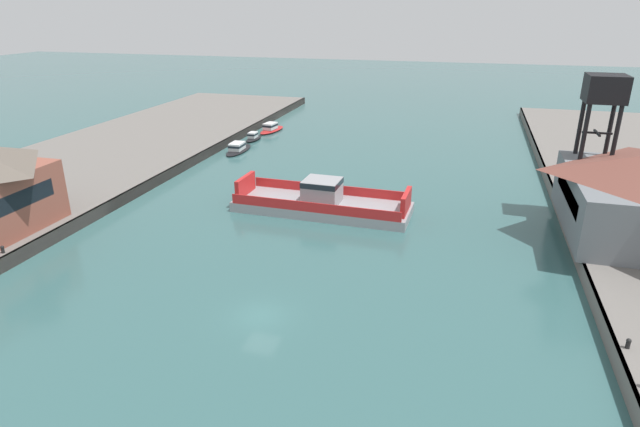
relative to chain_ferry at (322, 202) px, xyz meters
name	(u,v)px	position (x,y,z in m)	size (l,w,h in m)	color
ground_plane	(260,316)	(1.32, -22.32, -1.14)	(400.00, 400.00, 0.00)	#335B5B
quay_left	(38,184)	(-36.79, -2.32, -0.45)	(28.00, 140.00, 1.38)	slate
chain_ferry	(322,202)	(0.00, 0.00, 0.00)	(20.10, 7.22, 3.80)	#939399
moored_boat_near_left	(238,148)	(-20.07, 22.00, -0.56)	(2.94, 8.19, 1.52)	black
moored_boat_near_right	(253,137)	(-20.55, 29.74, -0.59)	(1.91, 5.18, 1.49)	black
moored_boat_mid_left	(271,128)	(-20.00, 36.97, -0.50)	(3.54, 7.90, 1.71)	red
crane_tower	(603,102)	(28.04, 5.71, 11.60)	(3.78, 3.78, 14.07)	black
bollard_left_mid	(2,249)	(-23.64, -20.88, 0.63)	(0.32, 0.32, 0.71)	black
bollard_right_mid	(628,343)	(26.28, -21.51, 0.63)	(0.32, 0.32, 0.71)	black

